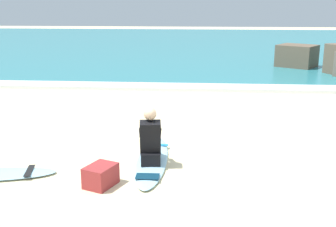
% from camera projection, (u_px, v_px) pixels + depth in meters
% --- Properties ---
extents(ground_plane, '(80.00, 80.00, 0.00)m').
position_uv_depth(ground_plane, '(172.00, 166.00, 7.07)').
color(ground_plane, beige).
extents(sea, '(80.00, 28.00, 0.10)m').
position_uv_depth(sea, '(194.00, 44.00, 26.47)').
color(sea, teal).
rests_on(sea, ground).
extents(breaking_foam, '(80.00, 0.90, 0.11)m').
position_uv_depth(breaking_foam, '(186.00, 87.00, 13.27)').
color(breaking_foam, white).
rests_on(breaking_foam, ground).
extents(surfboard_main, '(0.57, 2.47, 0.08)m').
position_uv_depth(surfboard_main, '(152.00, 160.00, 7.25)').
color(surfboard_main, '#9ED1E5').
rests_on(surfboard_main, ground).
extents(surfer_seated, '(0.43, 0.74, 0.95)m').
position_uv_depth(surfer_seated, '(150.00, 141.00, 7.00)').
color(surfer_seated, black).
rests_on(surfer_seated, surfboard_main).
extents(beach_bag, '(0.52, 0.58, 0.32)m').
position_uv_depth(beach_bag, '(101.00, 176.00, 6.29)').
color(beach_bag, maroon).
rests_on(beach_bag, ground).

